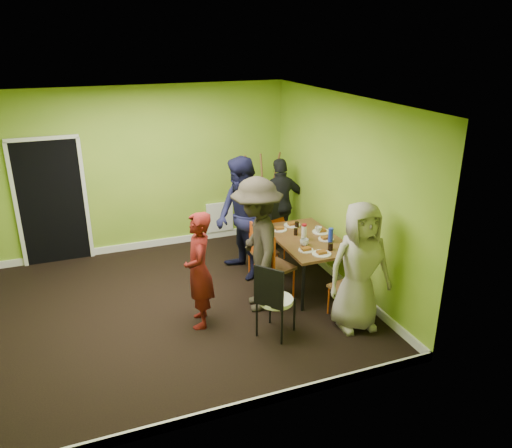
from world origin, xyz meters
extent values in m
plane|color=black|center=(0.00, 0.00, 0.00)|extent=(5.00, 5.00, 0.00)
cube|color=#73A129|center=(0.00, 2.25, 1.40)|extent=(5.00, 0.04, 2.80)
cube|color=#73A129|center=(0.00, -2.25, 1.40)|extent=(5.00, 0.04, 2.80)
cube|color=#73A129|center=(2.50, 0.00, 1.40)|extent=(0.04, 4.50, 2.80)
cube|color=white|center=(0.00, 0.00, 2.80)|extent=(5.00, 4.50, 0.04)
cube|color=black|center=(-1.50, 2.22, 1.02)|extent=(1.00, 0.05, 2.04)
cube|color=white|center=(1.30, 2.22, 0.40)|extent=(0.50, 0.04, 0.55)
cylinder|color=black|center=(1.59, -0.69, 0.35)|extent=(0.04, 0.04, 0.71)
cylinder|color=black|center=(2.37, -0.69, 0.35)|extent=(0.04, 0.04, 0.71)
cylinder|color=black|center=(1.59, 0.69, 0.35)|extent=(0.04, 0.04, 0.71)
cylinder|color=black|center=(2.37, 0.69, 0.35)|extent=(0.04, 0.04, 0.71)
cube|color=brown|center=(1.98, 0.00, 0.73)|extent=(0.90, 1.50, 0.04)
cylinder|color=#E75215|center=(1.29, 0.62, 0.22)|extent=(0.02, 0.02, 0.43)
cylinder|color=#E75215|center=(1.30, 0.29, 0.22)|extent=(0.02, 0.02, 0.43)
cylinder|color=#E75215|center=(1.62, 0.63, 0.22)|extent=(0.02, 0.02, 0.43)
cylinder|color=#E75215|center=(1.63, 0.31, 0.22)|extent=(0.02, 0.02, 0.43)
cube|color=brown|center=(1.46, 0.46, 0.43)|extent=(0.40, 0.40, 0.04)
cube|color=#E75215|center=(1.28, 0.45, 0.69)|extent=(0.04, 0.37, 0.48)
cylinder|color=#E75215|center=(1.13, -0.12, 0.25)|extent=(0.03, 0.03, 0.49)
cylinder|color=#E75215|center=(1.26, -0.47, 0.25)|extent=(0.03, 0.03, 0.49)
cylinder|color=#E75215|center=(1.49, 0.00, 0.25)|extent=(0.03, 0.03, 0.49)
cylinder|color=#E75215|center=(1.61, -0.35, 0.25)|extent=(0.03, 0.03, 0.49)
cube|color=brown|center=(1.37, -0.24, 0.49)|extent=(0.56, 0.56, 0.04)
cube|color=#E75215|center=(1.17, -0.30, 0.79)|extent=(0.17, 0.40, 0.55)
cylinder|color=#E75215|center=(2.25, 1.35, 0.22)|extent=(0.03, 0.03, 0.44)
cylinder|color=#E75215|center=(1.93, 1.25, 0.22)|extent=(0.03, 0.03, 0.44)
cylinder|color=#E75215|center=(2.35, 1.04, 0.22)|extent=(0.03, 0.03, 0.44)
cylinder|color=#E75215|center=(2.04, 0.93, 0.22)|extent=(0.03, 0.03, 0.44)
cube|color=brown|center=(2.14, 1.14, 0.44)|extent=(0.49, 0.49, 0.04)
cube|color=#E75215|center=(2.08, 1.32, 0.70)|extent=(0.36, 0.14, 0.49)
cylinder|color=#E75215|center=(1.94, -1.20, 0.21)|extent=(0.02, 0.02, 0.42)
cylinder|color=#E75215|center=(2.25, -1.14, 0.21)|extent=(0.02, 0.02, 0.42)
cylinder|color=#E75215|center=(1.88, -0.89, 0.21)|extent=(0.02, 0.02, 0.42)
cylinder|color=#E75215|center=(2.19, -0.83, 0.21)|extent=(0.02, 0.02, 0.42)
cube|color=brown|center=(2.06, -1.01, 0.42)|extent=(0.44, 0.44, 0.04)
cube|color=#E75215|center=(2.10, -1.19, 0.68)|extent=(0.36, 0.10, 0.47)
cylinder|color=black|center=(0.78, -1.04, 0.23)|extent=(0.03, 0.03, 0.46)
cylinder|color=black|center=(1.00, -1.31, 0.23)|extent=(0.03, 0.03, 0.46)
cylinder|color=black|center=(1.05, -0.82, 0.23)|extent=(0.03, 0.03, 0.46)
cylinder|color=black|center=(1.27, -1.09, 0.23)|extent=(0.03, 0.03, 0.46)
cylinder|color=white|center=(1.03, -1.07, 0.47)|extent=(0.43, 0.43, 0.05)
cube|color=black|center=(0.87, -1.19, 0.74)|extent=(0.27, 0.32, 0.52)
cylinder|color=brown|center=(1.70, 1.82, 0.83)|extent=(0.24, 0.39, 1.67)
cylinder|color=brown|center=(2.13, 1.82, 0.83)|extent=(0.24, 0.39, 1.67)
cylinder|color=brown|center=(1.92, 1.57, 0.83)|extent=(0.04, 0.38, 1.63)
cube|color=brown|center=(1.92, 1.77, 0.78)|extent=(0.45, 0.04, 0.04)
cylinder|color=white|center=(1.72, 0.44, 0.76)|extent=(0.23, 0.23, 0.01)
cylinder|color=white|center=(1.76, -0.40, 0.76)|extent=(0.21, 0.21, 0.01)
cylinder|color=white|center=(1.98, 0.55, 0.76)|extent=(0.26, 0.26, 0.01)
cylinder|color=white|center=(1.90, -0.58, 0.76)|extent=(0.27, 0.27, 0.01)
cylinder|color=white|center=(2.28, 0.13, 0.76)|extent=(0.27, 0.27, 0.01)
cylinder|color=white|center=(2.21, -0.14, 0.76)|extent=(0.22, 0.22, 0.01)
cylinder|color=white|center=(1.90, -0.04, 0.86)|extent=(0.08, 0.08, 0.22)
cylinder|color=#1A32C9|center=(2.22, -0.25, 0.86)|extent=(0.07, 0.07, 0.21)
cylinder|color=#E75215|center=(1.89, 0.19, 0.79)|extent=(0.03, 0.03, 0.07)
cylinder|color=black|center=(1.87, 0.17, 0.80)|extent=(0.06, 0.06, 0.11)
cylinder|color=black|center=(2.02, 0.45, 0.79)|extent=(0.07, 0.07, 0.09)
cylinder|color=black|center=(2.08, -0.50, 0.80)|extent=(0.07, 0.07, 0.11)
imported|color=white|center=(1.81, -0.23, 0.80)|extent=(0.13, 0.13, 0.10)
imported|color=white|center=(2.22, 0.12, 0.80)|extent=(0.11, 0.11, 0.10)
imported|color=#5C120F|center=(0.21, -0.50, 0.77)|extent=(0.48, 0.63, 1.54)
imported|color=black|center=(1.18, 0.64, 0.94)|extent=(0.86, 1.02, 1.88)
imported|color=#29251B|center=(1.05, -0.35, 0.93)|extent=(0.93, 1.32, 1.85)
imported|color=black|center=(2.16, 1.42, 0.80)|extent=(0.94, 0.39, 1.61)
imported|color=#9C9388|center=(2.06, -1.27, 0.85)|extent=(0.87, 0.61, 1.69)
camera|label=1|loc=(-1.14, -6.04, 3.59)|focal=35.00mm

